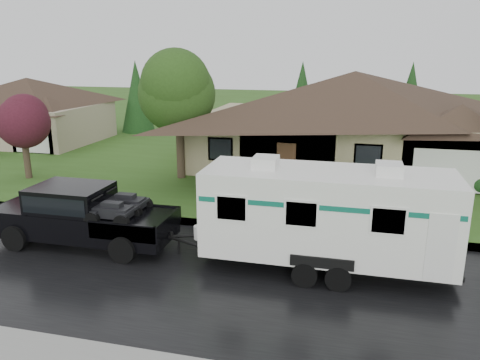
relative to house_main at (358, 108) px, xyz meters
name	(u,v)px	position (x,y,z in m)	size (l,w,h in m)	color
ground	(282,256)	(-2.29, -13.84, -3.59)	(140.00, 140.00, 0.00)	#31551A
road	(272,283)	(-2.29, -15.84, -3.59)	(140.00, 8.00, 0.01)	black
curb	(291,231)	(-2.29, -11.59, -3.52)	(140.00, 0.50, 0.15)	gray
lawn	(318,160)	(-2.29, 1.16, -3.52)	(140.00, 26.00, 0.15)	#31551A
house_main	(358,108)	(0.00, 0.00, 0.00)	(19.44, 10.80, 6.90)	tan
house_far	(30,104)	(-24.07, 2.02, -0.62)	(10.80, 8.64, 5.80)	tan
tree_left_green	(178,90)	(-9.25, -5.32, 1.32)	(4.14, 4.14, 6.86)	#382B1E
tree_red	(22,120)	(-17.37, -7.39, -0.23)	(2.80, 2.80, 4.63)	#382B1E
shrub_row	(348,175)	(-0.29, -4.54, -2.94)	(13.60, 1.00, 1.00)	#143814
pickup_truck	(80,213)	(-9.64, -14.51, -2.41)	(6.62, 2.52, 2.21)	black
travel_trailer	(327,213)	(-0.82, -14.51, -1.65)	(8.17, 2.87, 3.66)	white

